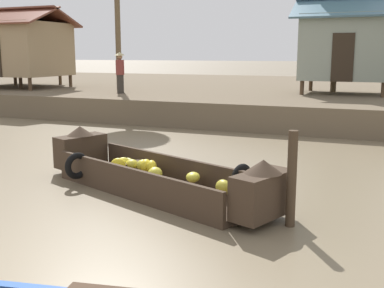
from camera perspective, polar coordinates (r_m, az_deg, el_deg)
ground_plane at (r=13.55m, az=-0.81°, el=0.11°), size 300.00×300.00×0.00m
riverbank_strip at (r=25.23m, az=10.31°, el=5.91°), size 160.00×20.00×0.90m
banana_boat at (r=8.76m, az=-4.58°, el=-3.67°), size 5.24×2.89×0.98m
stilt_house_left at (r=25.91m, az=-20.30°, el=10.75°), size 4.08×3.81×3.83m
stilt_house_mid_left at (r=24.25m, az=-19.86°, el=10.73°), size 4.54×3.78×3.70m
stilt_house_mid_right at (r=20.32m, az=17.95°, el=11.09°), size 4.08×3.16×3.83m
vendor_person at (r=19.81m, az=-8.58°, el=8.68°), size 0.44×0.44×1.66m
mooring_post at (r=7.07m, az=11.80°, el=-4.13°), size 0.14×0.14×1.43m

